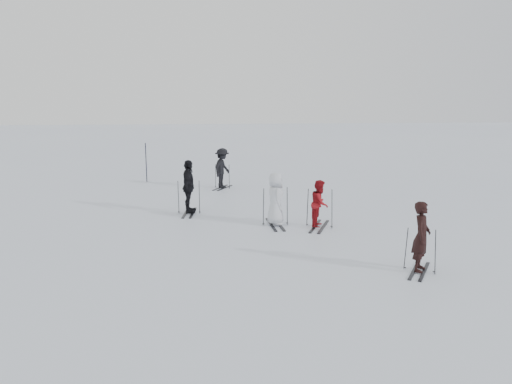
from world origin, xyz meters
The scene contains 12 objects.
ground centered at (0.00, 0.00, 0.00)m, with size 120.00×120.00×0.00m, color silver.
skier_near_dark centered at (3.52, -4.56, 0.87)m, with size 0.64×0.42×1.74m, color black.
skier_red centered at (2.00, -0.13, 0.77)m, with size 0.75×0.59×1.55m, color maroon.
skier_grey centered at (0.58, 0.27, 0.88)m, with size 0.86×0.56×1.75m, color silver.
skier_uphill_left centered at (-2.36, 2.27, 0.98)m, with size 1.14×0.48×1.95m, color black.
skier_uphill_far centered at (-0.96, 7.25, 0.92)m, with size 1.19×0.69×1.85m, color black.
skis_near_dark centered at (3.52, -4.56, 0.57)m, with size 0.82×1.55×1.13m, color black, non-canonical shape.
skis_red centered at (2.00, -0.13, 0.66)m, with size 0.96×1.82×1.33m, color black, non-canonical shape.
skis_grey centered at (0.58, 0.27, 0.66)m, with size 0.96×1.81×1.32m, color black, non-canonical shape.
skis_uphill_left centered at (-2.36, 2.27, 0.63)m, with size 0.91×1.73×1.26m, color black, non-canonical shape.
skis_uphill_far centered at (-0.96, 7.25, 0.58)m, with size 0.84×1.59×1.16m, color black, non-canonical shape.
piste_marker centered at (-4.69, 9.32, 0.98)m, with size 0.04×0.04×1.96m, color black.
Camera 1 is at (-1.70, -15.86, 4.31)m, focal length 35.00 mm.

